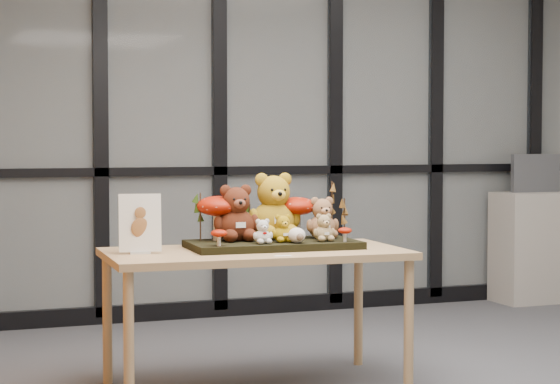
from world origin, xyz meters
name	(u,v)px	position (x,y,z in m)	size (l,w,h in m)	color
room_shell	(450,58)	(0.00, 0.00, 1.68)	(5.00, 5.00, 5.00)	#B4B2AA
glass_partition	(278,120)	(0.00, 2.47, 1.42)	(4.90, 0.06, 2.78)	#2D383F
display_table	(255,263)	(-0.89, 0.40, 0.64)	(1.54, 0.82, 0.71)	tan
diorama_tray	(273,245)	(-0.78, 0.45, 0.73)	(0.87, 0.44, 0.04)	black
bear_pooh_yellow	(273,202)	(-0.73, 0.57, 0.94)	(0.29, 0.27, 0.38)	#A77F17
bear_brown_medium	(236,210)	(-0.96, 0.53, 0.91)	(0.25, 0.22, 0.32)	#4B1D0F
bear_tan_back	(322,215)	(-0.48, 0.50, 0.87)	(0.19, 0.17, 0.24)	#936440
bear_small_yellow	(283,227)	(-0.75, 0.37, 0.83)	(0.12, 0.11, 0.16)	#AE850D
bear_white_bow	(263,230)	(-0.88, 0.34, 0.82)	(0.11, 0.10, 0.14)	silver
bear_beige_small	(324,226)	(-0.54, 0.34, 0.83)	(0.12, 0.11, 0.16)	#A38859
plush_cream_hedgehog	(297,234)	(-0.70, 0.31, 0.79)	(0.07, 0.06, 0.09)	white
mushroom_back_left	(218,216)	(-1.04, 0.58, 0.88)	(0.23, 0.23, 0.26)	#8E1404
mushroom_back_right	(296,215)	(-0.60, 0.58, 0.87)	(0.22, 0.22, 0.24)	#8E1404
mushroom_front_left	(219,237)	(-1.12, 0.30, 0.79)	(0.08, 0.08, 0.09)	#8E1404
mushroom_front_right	(345,234)	(-0.44, 0.29, 0.79)	(0.07, 0.07, 0.08)	#8E1404
sprig_green_far_left	(200,217)	(-1.13, 0.58, 0.87)	(0.05, 0.05, 0.25)	#1C3A0D
sprig_green_mid_left	(222,220)	(-1.00, 0.62, 0.85)	(0.05, 0.05, 0.21)	#1C3A0D
sprig_dry_far_right	(332,209)	(-0.41, 0.53, 0.90)	(0.05, 0.05, 0.30)	brown
sprig_dry_mid_right	(344,219)	(-0.39, 0.42, 0.86)	(0.05, 0.05, 0.22)	brown
sprig_green_centre	(250,221)	(-0.85, 0.62, 0.84)	(0.05, 0.05, 0.18)	#1C3A0D
sign_holder	(140,226)	(-1.48, 0.44, 0.85)	(0.21, 0.08, 0.30)	silver
label_card	(283,256)	(-0.86, 0.09, 0.71)	(0.09, 0.03, 0.00)	white
cabinet	(536,247)	(2.07, 2.24, 0.43)	(0.65, 0.38, 0.86)	#9E978D
monitor	(536,173)	(2.07, 2.26, 1.01)	(0.42, 0.04, 0.30)	#46484D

